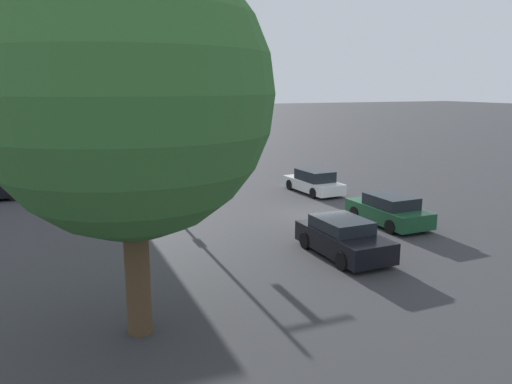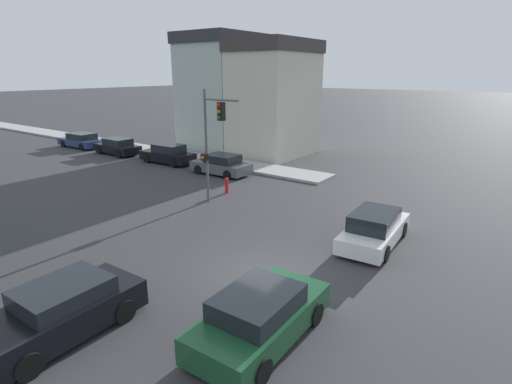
{
  "view_description": "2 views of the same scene",
  "coord_description": "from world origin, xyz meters",
  "views": [
    {
      "loc": [
        -21.23,
        12.49,
        6.39
      ],
      "look_at": [
        0.38,
        3.37,
        1.39
      ],
      "focal_mm": 35.0,
      "sensor_mm": 36.0,
      "label": 1
    },
    {
      "loc": [
        -10.07,
        -7.2,
        6.73
      ],
      "look_at": [
        3.67,
        2.69,
        1.61
      ],
      "focal_mm": 28.0,
      "sensor_mm": 36.0,
      "label": 2
    }
  ],
  "objects": [
    {
      "name": "ground_plane",
      "position": [
        0.0,
        0.0,
        0.0
      ],
      "size": [
        300.0,
        300.0,
        0.0
      ],
      "primitive_type": "plane",
      "color": "#333335"
    },
    {
      "name": "sidewalk_strip",
      "position": [
        12.76,
        33.56,
        0.07
      ],
      "size": [
        2.61,
        60.0,
        0.15
      ],
      "color": "#9E9E99",
      "rests_on": "ground_plane"
    },
    {
      "name": "traffic_signal",
      "position": [
        5.03,
        6.39,
        3.81
      ],
      "size": [
        0.56,
        2.33,
        5.9
      ],
      "rotation": [
        0.0,
        0.0,
        3.14
      ],
      "color": "#515456",
      "rests_on": "ground_plane"
    },
    {
      "name": "parked_car_3",
      "position": [
        10.17,
        27.26,
        0.63
      ],
      "size": [
        2.09,
        4.77,
        1.32
      ],
      "rotation": [
        0.0,
        0.0,
        1.59
      ],
      "color": "navy",
      "rests_on": "ground_plane"
    },
    {
      "name": "rowhouse_backdrop",
      "position": [
        17.97,
        14.04,
        4.81
      ],
      "size": [
        7.65,
        10.85,
        9.87
      ],
      "color": "beige",
      "rests_on": "ground_plane"
    },
    {
      "name": "crossing_car_1",
      "position": [
        4.86,
        -2.34,
        0.66
      ],
      "size": [
        4.55,
        2.06,
        1.42
      ],
      "rotation": [
        0.0,
        0.0,
        0.06
      ],
      "color": "silver",
      "rests_on": "ground_plane"
    },
    {
      "name": "fire_hydrant",
      "position": [
        6.82,
        7.05,
        0.49
      ],
      "size": [
        0.22,
        0.22,
        0.92
      ],
      "color": "red",
      "rests_on": "ground_plane"
    },
    {
      "name": "crossing_car_0",
      "position": [
        -5.67,
        2.3,
        0.69
      ],
      "size": [
        4.28,
        2.08,
        1.43
      ],
      "rotation": [
        0.0,
        0.0,
        3.16
      ],
      "color": "black",
      "rests_on": "ground_plane"
    },
    {
      "name": "parked_car_2",
      "position": [
        10.1,
        21.77,
        0.66
      ],
      "size": [
        1.92,
        4.47,
        1.37
      ],
      "rotation": [
        0.0,
        0.0,
        1.55
      ],
      "color": "black",
      "rests_on": "ground_plane"
    },
    {
      "name": "parked_car_0",
      "position": [
        10.05,
        10.19,
        0.65
      ],
      "size": [
        2.0,
        4.15,
        1.37
      ],
      "rotation": [
        0.0,
        0.0,
        1.59
      ],
      "color": "#4C5156",
      "rests_on": "ground_plane"
    },
    {
      "name": "crossing_car_2",
      "position": [
        -2.76,
        -2.07,
        0.68
      ],
      "size": [
        4.35,
        2.08,
        1.42
      ],
      "rotation": [
        0.0,
        0.0,
        0.02
      ],
      "color": "#194728",
      "rests_on": "ground_plane"
    },
    {
      "name": "parked_car_1",
      "position": [
        10.25,
        15.72,
        0.69
      ],
      "size": [
        1.92,
        4.5,
        1.47
      ],
      "rotation": [
        0.0,
        0.0,
        1.6
      ],
      "color": "black",
      "rests_on": "ground_plane"
    }
  ]
}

